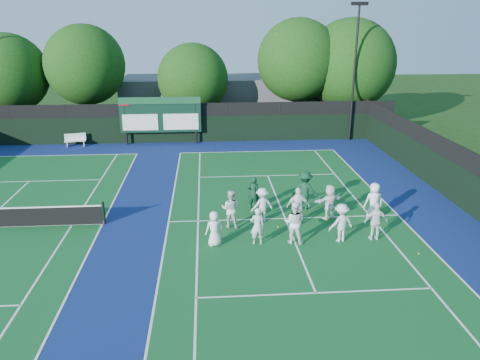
{
  "coord_description": "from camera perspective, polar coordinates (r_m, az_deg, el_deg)",
  "views": [
    {
      "loc": [
        -3.64,
        -19.13,
        8.95
      ],
      "look_at": [
        -2.0,
        3.0,
        1.3
      ],
      "focal_mm": 35.0,
      "sensor_mm": 36.0,
      "label": 1
    }
  ],
  "objects": [
    {
      "name": "player_back_2",
      "position": [
        21.43,
        7.1,
        -3.2
      ],
      "size": [
        1.08,
        0.51,
        1.79
      ],
      "primitive_type": "imported",
      "rotation": [
        0.0,
        0.0,
        3.07
      ],
      "color": "white",
      "rests_on": "ground"
    },
    {
      "name": "tree_d",
      "position": [
        39.61,
        7.29,
        14.05
      ],
      "size": [
        6.66,
        6.66,
        9.13
      ],
      "color": "black",
      "rests_on": "ground"
    },
    {
      "name": "coach_left",
      "position": [
        23.12,
        1.66,
        -1.57
      ],
      "size": [
        0.64,
        0.46,
        1.64
      ],
      "primitive_type": "imported",
      "rotation": [
        0.0,
        0.0,
        3.02
      ],
      "color": "#0D331E",
      "rests_on": "ground"
    },
    {
      "name": "coach_right",
      "position": [
        23.2,
        7.93,
        -1.25
      ],
      "size": [
        1.45,
        1.14,
        1.96
      ],
      "primitive_type": "imported",
      "rotation": [
        0.0,
        0.0,
        2.77
      ],
      "color": "#0E3620",
      "rests_on": "ground"
    },
    {
      "name": "ground",
      "position": [
        21.43,
        5.97,
        -5.77
      ],
      "size": [
        120.0,
        120.0,
        0.0
      ],
      "primitive_type": "plane",
      "color": "#14330D",
      "rests_on": "ground"
    },
    {
      "name": "tree_a",
      "position": [
        41.82,
        -26.18,
        11.36
      ],
      "size": [
        6.24,
        6.24,
        8.03
      ],
      "color": "black",
      "rests_on": "ground"
    },
    {
      "name": "tennis_ball_2",
      "position": [
        20.31,
        20.96,
        -8.38
      ],
      "size": [
        0.07,
        0.07,
        0.07
      ],
      "primitive_type": "sphere",
      "color": "#C3DB19",
      "rests_on": "ground"
    },
    {
      "name": "tennis_ball_4",
      "position": [
        23.28,
        7.33,
        -3.65
      ],
      "size": [
        0.07,
        0.07,
        0.07
      ],
      "primitive_type": "sphere",
      "color": "#C3DB19",
      "rests_on": "ground"
    },
    {
      "name": "near_court",
      "position": [
        22.32,
        5.53,
        -4.68
      ],
      "size": [
        11.05,
        23.85,
        0.01
      ],
      "color": "#105222",
      "rests_on": "ground"
    },
    {
      "name": "player_front_2",
      "position": [
        19.72,
        6.62,
        -5.13
      ],
      "size": [
        1.07,
        0.95,
        1.84
      ],
      "primitive_type": "imported",
      "rotation": [
        0.0,
        0.0,
        2.81
      ],
      "color": "white",
      "rests_on": "ground"
    },
    {
      "name": "player_front_1",
      "position": [
        19.51,
        2.13,
        -5.63
      ],
      "size": [
        0.6,
        0.4,
        1.63
      ],
      "primitive_type": "imported",
      "rotation": [
        0.0,
        0.0,
        3.16
      ],
      "color": "silver",
      "rests_on": "ground"
    },
    {
      "name": "court_apron",
      "position": [
        22.15,
        -10.03,
        -5.11
      ],
      "size": [
        34.0,
        32.0,
        0.01
      ],
      "primitive_type": "cube",
      "color": "navy",
      "rests_on": "ground"
    },
    {
      "name": "tennis_ball_0",
      "position": [
        21.37,
        4.66,
        -5.71
      ],
      "size": [
        0.07,
        0.07,
        0.07
      ],
      "primitive_type": "sphere",
      "color": "#C3DB19",
      "rests_on": "ground"
    },
    {
      "name": "light_pole_right",
      "position": [
        36.66,
        13.9,
        14.35
      ],
      "size": [
        1.2,
        0.3,
        10.12
      ],
      "color": "black",
      "rests_on": "ground"
    },
    {
      "name": "player_front_3",
      "position": [
        20.18,
        12.23,
        -5.12
      ],
      "size": [
        1.22,
        0.9,
        1.69
      ],
      "primitive_type": "imported",
      "rotation": [
        0.0,
        0.0,
        3.41
      ],
      "color": "silver",
      "rests_on": "ground"
    },
    {
      "name": "player_back_3",
      "position": [
        22.31,
        10.85,
        -2.63
      ],
      "size": [
        1.64,
        1.03,
        1.69
      ],
      "primitive_type": "imported",
      "rotation": [
        0.0,
        0.0,
        3.51
      ],
      "color": "white",
      "rests_on": "ground"
    },
    {
      "name": "clubhouse",
      "position": [
        43.71,
        -2.07,
        9.86
      ],
      "size": [
        18.0,
        6.0,
        4.0
      ],
      "primitive_type": "cube",
      "color": "#555559",
      "rests_on": "ground"
    },
    {
      "name": "back_fence",
      "position": [
        36.01,
        -7.95,
        6.67
      ],
      "size": [
        34.0,
        0.08,
        3.0
      ],
      "color": "black",
      "rests_on": "ground"
    },
    {
      "name": "player_back_4",
      "position": [
        22.73,
        16.0,
        -2.51
      ],
      "size": [
        0.9,
        0.62,
        1.79
      ],
      "primitive_type": "imported",
      "rotation": [
        0.0,
        0.0,
        3.2
      ],
      "color": "white",
      "rests_on": "ground"
    },
    {
      "name": "player_back_0",
      "position": [
        21.05,
        -1.15,
        -3.52
      ],
      "size": [
        1.02,
        0.9,
        1.76
      ],
      "primitive_type": "imported",
      "rotation": [
        0.0,
        0.0,
        2.83
      ],
      "color": "silver",
      "rests_on": "ground"
    },
    {
      "name": "tree_b",
      "position": [
        39.96,
        -18.11,
        12.96
      ],
      "size": [
        6.27,
        6.27,
        8.67
      ],
      "color": "black",
      "rests_on": "ground"
    },
    {
      "name": "player_back_1",
      "position": [
        21.66,
        2.72,
        -3.05
      ],
      "size": [
        1.19,
        0.88,
        1.64
      ],
      "primitive_type": "imported",
      "rotation": [
        0.0,
        0.0,
        3.43
      ],
      "color": "silver",
      "rests_on": "ground"
    },
    {
      "name": "player_front_0",
      "position": [
        19.43,
        -3.15,
        -5.94
      ],
      "size": [
        0.84,
        0.65,
        1.51
      ],
      "primitive_type": "imported",
      "rotation": [
        0.0,
        0.0,
        3.4
      ],
      "color": "white",
      "rests_on": "ground"
    },
    {
      "name": "divider_fence_right",
      "position": [
        24.95,
        26.47,
        -0.76
      ],
      "size": [
        0.08,
        32.0,
        3.0
      ],
      "color": "black",
      "rests_on": "ground"
    },
    {
      "name": "player_front_4",
      "position": [
        20.68,
        16.23,
        -4.87
      ],
      "size": [
        1.0,
        0.44,
        1.69
      ],
      "primitive_type": "imported",
      "rotation": [
        0.0,
        0.0,
        3.11
      ],
      "color": "white",
      "rests_on": "ground"
    },
    {
      "name": "bench",
      "position": [
        36.81,
        -19.45,
        4.68
      ],
      "size": [
        1.56,
        0.75,
        0.96
      ],
      "color": "white",
      "rests_on": "ground"
    },
    {
      "name": "tennis_ball_5",
      "position": [
        22.52,
        10.75,
        -4.65
      ],
      "size": [
        0.07,
        0.07,
        0.07
      ],
      "primitive_type": "sphere",
      "color": "#C3DB19",
      "rests_on": "ground"
    },
    {
      "name": "scoreboard",
      "position": [
        35.52,
        -9.7,
        7.78
      ],
      "size": [
        6.0,
        0.21,
        3.55
      ],
      "color": "black",
      "rests_on": "ground"
    },
    {
      "name": "tree_e",
      "position": [
        40.72,
        13.43,
        13.29
      ],
      "size": [
        7.42,
        7.42,
        9.14
      ],
      "color": "black",
      "rests_on": "ground"
    },
    {
      "name": "tennis_ball_1",
      "position": [
        25.53,
        9.15,
        -1.67
      ],
      "size": [
        0.07,
        0.07,
        0.07
      ],
      "primitive_type": "sphere",
      "color": "#C3DB19",
      "rests_on": "ground"
    },
    {
      "name": "tree_c",
      "position": [
        39.0,
        -5.53,
        11.95
      ],
      "size": [
        5.71,
        5.71,
        7.21
      ],
      "color": "black",
      "rests_on": "ground"
    }
  ]
}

